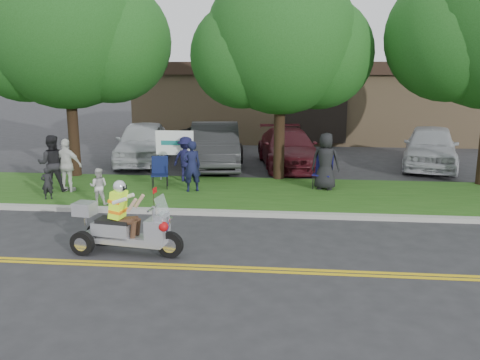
# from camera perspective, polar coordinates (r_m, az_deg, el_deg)

# --- Properties ---
(ground) EXTENTS (120.00, 120.00, 0.00)m
(ground) POSITION_cam_1_polar(r_m,az_deg,el_deg) (10.34, 0.47, -8.93)
(ground) COLOR #28282B
(ground) RESTS_ON ground
(centerline_near) EXTENTS (60.00, 0.10, 0.01)m
(centerline_near) POSITION_cam_1_polar(r_m,az_deg,el_deg) (9.80, 0.15, -10.14)
(centerline_near) COLOR gold
(centerline_near) RESTS_ON ground
(centerline_far) EXTENTS (60.00, 0.10, 0.01)m
(centerline_far) POSITION_cam_1_polar(r_m,az_deg,el_deg) (9.95, 0.24, -9.79)
(centerline_far) COLOR gold
(centerline_far) RESTS_ON ground
(curb) EXTENTS (60.00, 0.25, 0.12)m
(curb) POSITION_cam_1_polar(r_m,az_deg,el_deg) (13.20, 1.69, -3.82)
(curb) COLOR #A8A89E
(curb) RESTS_ON ground
(grass_verge) EXTENTS (60.00, 4.00, 0.10)m
(grass_verge) POSITION_cam_1_polar(r_m,az_deg,el_deg) (15.27, 2.27, -1.55)
(grass_verge) COLOR #214E14
(grass_verge) RESTS_ON ground
(commercial_building) EXTENTS (18.00, 8.20, 4.00)m
(commercial_building) POSITION_cam_1_polar(r_m,az_deg,el_deg) (28.63, 8.08, 8.97)
(commercial_building) COLOR #9E7F5B
(commercial_building) RESTS_ON ground
(tree_left) EXTENTS (6.62, 5.40, 7.78)m
(tree_left) POSITION_cam_1_polar(r_m,az_deg,el_deg) (18.18, -18.70, 15.33)
(tree_left) COLOR #332114
(tree_left) RESTS_ON ground
(tree_mid) EXTENTS (5.88, 4.80, 7.05)m
(tree_mid) POSITION_cam_1_polar(r_m,az_deg,el_deg) (16.82, 4.79, 14.78)
(tree_mid) COLOR #332114
(tree_mid) RESTS_ON ground
(business_sign) EXTENTS (1.25, 0.06, 1.75)m
(business_sign) POSITION_cam_1_polar(r_m,az_deg,el_deg) (16.80, -7.34, 3.85)
(business_sign) COLOR silver
(business_sign) RESTS_ON ground
(trike_scooter) EXTENTS (2.37, 0.91, 1.55)m
(trike_scooter) POSITION_cam_1_polar(r_m,az_deg,el_deg) (10.78, -13.00, -5.28)
(trike_scooter) COLOR black
(trike_scooter) RESTS_ON ground
(lawn_chair_a) EXTENTS (0.68, 0.69, 1.02)m
(lawn_chair_a) POSITION_cam_1_polar(r_m,az_deg,el_deg) (15.91, 9.35, 1.18)
(lawn_chair_a) COLOR black
(lawn_chair_a) RESTS_ON grass_verge
(lawn_chair_b) EXTENTS (0.60, 0.61, 0.97)m
(lawn_chair_b) POSITION_cam_1_polar(r_m,az_deg,el_deg) (15.94, -8.99, 1.11)
(lawn_chair_b) COLOR black
(lawn_chair_b) RESTS_ON grass_verge
(spectator_adult_left) EXTENTS (0.66, 0.57, 1.54)m
(spectator_adult_left) POSITION_cam_1_polar(r_m,az_deg,el_deg) (15.27, -5.45, 1.56)
(spectator_adult_left) COLOR #131736
(spectator_adult_left) RESTS_ON grass_verge
(spectator_adult_mid) EXTENTS (0.97, 0.84, 1.70)m
(spectator_adult_mid) POSITION_cam_1_polar(r_m,az_deg,el_deg) (16.22, -20.36, 1.76)
(spectator_adult_mid) COLOR black
(spectator_adult_mid) RESTS_ON grass_verge
(spectator_adult_right) EXTENTS (0.98, 0.49, 1.60)m
(spectator_adult_right) POSITION_cam_1_polar(r_m,az_deg,el_deg) (16.03, -18.85, 1.57)
(spectator_adult_right) COLOR silver
(spectator_adult_right) RESTS_ON grass_verge
(spectator_chair_a) EXTENTS (1.08, 0.85, 1.47)m
(spectator_chair_a) POSITION_cam_1_polar(r_m,az_deg,el_deg) (16.64, -6.09, 2.34)
(spectator_chair_a) COLOR #17163F
(spectator_chair_a) RESTS_ON grass_verge
(spectator_chair_b) EXTENTS (0.92, 0.67, 1.75)m
(spectator_chair_b) POSITION_cam_1_polar(r_m,az_deg,el_deg) (15.67, 9.58, 2.10)
(spectator_chair_b) COLOR black
(spectator_chair_b) RESTS_ON grass_verge
(child_left) EXTENTS (0.38, 0.30, 0.91)m
(child_left) POSITION_cam_1_polar(r_m,az_deg,el_deg) (15.37, -20.83, -0.35)
(child_left) COLOR black
(child_left) RESTS_ON grass_verge
(child_right) EXTENTS (0.51, 0.41, 1.01)m
(child_right) POSITION_cam_1_polar(r_m,az_deg,el_deg) (14.33, -15.59, -0.69)
(child_right) COLOR silver
(child_right) RESTS_ON grass_verge
(parked_car_far_left) EXTENTS (2.71, 5.08, 1.64)m
(parked_car_far_left) POSITION_cam_1_polar(r_m,az_deg,el_deg) (20.73, -10.83, 4.19)
(parked_car_far_left) COLOR silver
(parked_car_far_left) RESTS_ON ground
(parked_car_left) EXTENTS (2.52, 5.31, 1.68)m
(parked_car_left) POSITION_cam_1_polar(r_m,az_deg,el_deg) (19.47, -2.83, 3.91)
(parked_car_left) COLOR #2D2D30
(parked_car_left) RESTS_ON ground
(parked_car_mid) EXTENTS (3.55, 5.50, 1.41)m
(parked_car_mid) POSITION_cam_1_polar(r_m,az_deg,el_deg) (20.96, -3.60, 4.16)
(parked_car_mid) COLOR black
(parked_car_mid) RESTS_ON ground
(parked_car_right) EXTENTS (2.81, 5.21, 1.43)m
(parked_car_right) POSITION_cam_1_polar(r_m,az_deg,el_deg) (19.60, 5.45, 3.56)
(parked_car_right) COLOR #451017
(parked_car_right) RESTS_ON ground
(parked_car_far_right) EXTENTS (3.01, 5.05, 1.61)m
(parked_car_far_right) POSITION_cam_1_polar(r_m,az_deg,el_deg) (20.63, 20.61, 3.51)
(parked_car_far_right) COLOR #BBBCC3
(parked_car_far_right) RESTS_ON ground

